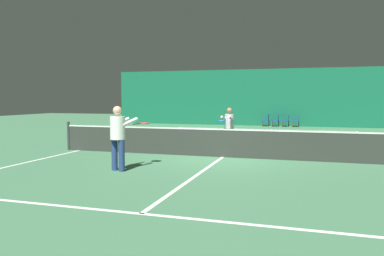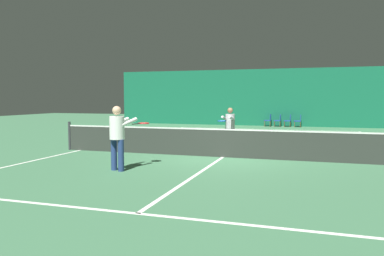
% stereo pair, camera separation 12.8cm
% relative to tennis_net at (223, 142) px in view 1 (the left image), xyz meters
% --- Properties ---
extents(ground_plane, '(60.00, 60.00, 0.00)m').
position_rel_tennis_net_xyz_m(ground_plane, '(0.00, 0.00, -0.51)').
color(ground_plane, '#3D704C').
extents(backdrop_curtain, '(23.00, 0.12, 4.02)m').
position_rel_tennis_net_xyz_m(backdrop_curtain, '(0.00, 14.88, 1.50)').
color(backdrop_curtain, '#146042').
rests_on(backdrop_curtain, ground).
extents(court_line_baseline_far, '(11.00, 0.10, 0.00)m').
position_rel_tennis_net_xyz_m(court_line_baseline_far, '(0.00, 11.90, -0.51)').
color(court_line_baseline_far, white).
rests_on(court_line_baseline_far, ground).
extents(court_line_service_far, '(8.25, 0.10, 0.00)m').
position_rel_tennis_net_xyz_m(court_line_service_far, '(0.00, 6.40, -0.51)').
color(court_line_service_far, white).
rests_on(court_line_service_far, ground).
extents(court_line_service_near, '(8.25, 0.10, 0.00)m').
position_rel_tennis_net_xyz_m(court_line_service_near, '(0.00, -6.40, -0.51)').
color(court_line_service_near, white).
rests_on(court_line_service_near, ground).
extents(court_line_sideline_left, '(0.10, 23.80, 0.00)m').
position_rel_tennis_net_xyz_m(court_line_sideline_left, '(-5.50, 0.00, -0.51)').
color(court_line_sideline_left, white).
rests_on(court_line_sideline_left, ground).
extents(court_line_centre, '(0.10, 12.80, 0.00)m').
position_rel_tennis_net_xyz_m(court_line_centre, '(0.00, 0.00, -0.51)').
color(court_line_centre, white).
rests_on(court_line_centre, ground).
extents(tennis_net, '(12.00, 0.10, 1.07)m').
position_rel_tennis_net_xyz_m(tennis_net, '(0.00, 0.00, 0.00)').
color(tennis_net, '#2D332D').
rests_on(tennis_net, ground).
extents(player_near, '(0.79, 1.43, 1.74)m').
position_rel_tennis_net_xyz_m(player_near, '(-2.17, -3.09, 0.50)').
color(player_near, navy).
rests_on(player_near, ground).
extents(player_far, '(0.50, 1.34, 1.58)m').
position_rel_tennis_net_xyz_m(player_far, '(-0.27, 2.35, 0.41)').
color(player_far, '#2D2D38').
rests_on(player_far, ground).
extents(courtside_chair_0, '(0.44, 0.44, 0.84)m').
position_rel_tennis_net_xyz_m(courtside_chair_0, '(-0.04, 14.33, -0.03)').
color(courtside_chair_0, brown).
rests_on(courtside_chair_0, ground).
extents(courtside_chair_1, '(0.44, 0.44, 0.84)m').
position_rel_tennis_net_xyz_m(courtside_chair_1, '(0.63, 14.33, -0.03)').
color(courtside_chair_1, brown).
rests_on(courtside_chair_1, ground).
extents(courtside_chair_2, '(0.44, 0.44, 0.84)m').
position_rel_tennis_net_xyz_m(courtside_chair_2, '(1.30, 14.33, -0.03)').
color(courtside_chair_2, brown).
rests_on(courtside_chair_2, ground).
extents(courtside_chair_3, '(0.44, 0.44, 0.84)m').
position_rel_tennis_net_xyz_m(courtside_chair_3, '(1.97, 14.33, -0.03)').
color(courtside_chair_3, brown).
rests_on(courtside_chair_3, ground).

